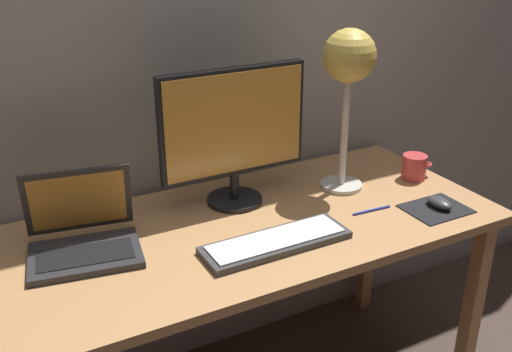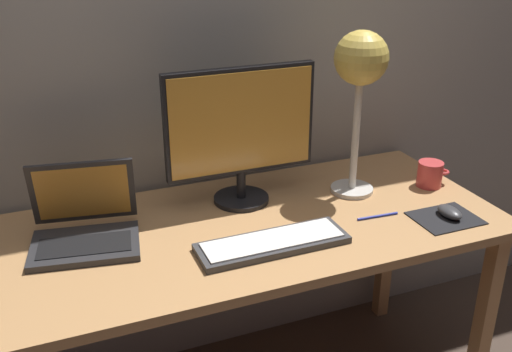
% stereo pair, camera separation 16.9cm
% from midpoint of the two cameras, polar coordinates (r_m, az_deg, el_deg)
% --- Properties ---
extents(back_wall, '(4.80, 0.06, 2.60)m').
position_cam_midpoint_polar(back_wall, '(1.98, -2.86, 15.00)').
color(back_wall, '#9E998E').
rests_on(back_wall, ground).
extents(desk, '(1.60, 0.70, 0.74)m').
position_cam_midpoint_polar(desk, '(1.84, 1.68, -6.93)').
color(desk, tan).
rests_on(desk, ground).
extents(monitor, '(0.49, 0.18, 0.45)m').
position_cam_midpoint_polar(monitor, '(1.85, 1.12, 4.58)').
color(monitor, black).
rests_on(monitor, desk).
extents(keyboard_main, '(0.44, 0.14, 0.03)m').
position_cam_midpoint_polar(keyboard_main, '(1.69, 4.52, -6.58)').
color(keyboard_main, '#38383A').
rests_on(keyboard_main, desk).
extents(laptop, '(0.34, 0.30, 0.22)m').
position_cam_midpoint_polar(laptop, '(1.74, -13.75, -4.21)').
color(laptop, '#28282B').
rests_on(laptop, desk).
extents(desk_lamp, '(0.17, 0.17, 0.55)m').
position_cam_midpoint_polar(desk_lamp, '(1.92, 12.69, 10.09)').
color(desk_lamp, beige).
rests_on(desk_lamp, desk).
extents(mousepad, '(0.20, 0.16, 0.00)m').
position_cam_midpoint_polar(mousepad, '(1.95, 20.36, -3.93)').
color(mousepad, black).
rests_on(mousepad, desk).
extents(mouse, '(0.06, 0.10, 0.03)m').
position_cam_midpoint_polar(mouse, '(1.96, 20.71, -3.35)').
color(mouse, '#38383A').
rests_on(mouse, mousepad).
extents(coffee_mug, '(0.12, 0.09, 0.09)m').
position_cam_midpoint_polar(coffee_mug, '(2.15, 18.78, 0.14)').
color(coffee_mug, '#CC3F3F').
rests_on(coffee_mug, desk).
extents(pen, '(0.14, 0.02, 0.01)m').
position_cam_midpoint_polar(pen, '(1.90, 14.28, -3.88)').
color(pen, '#2633A5').
rests_on(pen, desk).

